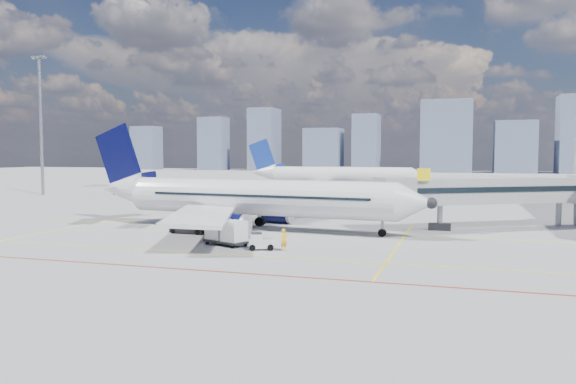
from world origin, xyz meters
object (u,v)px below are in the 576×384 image
second_aircraft (333,176)px  belt_loader (190,228)px  main_aircraft (243,198)px  baggage_tug (260,242)px  ramp_worker (284,240)px  cargo_dolly (226,231)px

second_aircraft → belt_loader: size_ratio=6.92×
main_aircraft → baggage_tug: main_aircraft is taller
main_aircraft → second_aircraft: size_ratio=1.04×
baggage_tug → ramp_worker: (2.03, 0.06, 0.23)m
second_aircraft → ramp_worker: size_ratio=20.53×
ramp_worker → cargo_dolly: bearing=109.8°
main_aircraft → baggage_tug: 12.88m
cargo_dolly → belt_loader: cargo_dolly is taller
baggage_tug → belt_loader: size_ratio=0.43×
baggage_tug → ramp_worker: size_ratio=1.27×
main_aircraft → second_aircraft: main_aircraft is taller
second_aircraft → cargo_dolly: size_ratio=8.51×
second_aircraft → baggage_tug: size_ratio=16.18×
main_aircraft → cargo_dolly: (2.41, -10.01, -2.05)m
cargo_dolly → main_aircraft: bearing=127.0°
second_aircraft → cargo_dolly: second_aircraft is taller
main_aircraft → second_aircraft: (-2.88, 55.07, 0.00)m
baggage_tug → belt_loader: belt_loader is taller
main_aircraft → second_aircraft: 55.15m
baggage_tug → belt_loader: bearing=124.4°
second_aircraft → ramp_worker: (10.78, -66.19, -2.34)m
second_aircraft → baggage_tug: 66.87m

